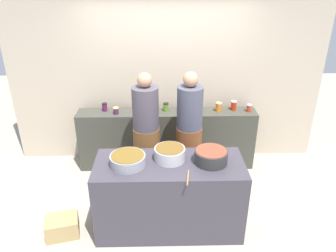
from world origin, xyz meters
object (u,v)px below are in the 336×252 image
preserve_jar_8 (249,108)px  wooden_spoon (188,178)px  cooking_pot_center (170,154)px  cook_in_cap (189,138)px  preserve_jar_6 (219,107)px  cooking_pot_left (128,160)px  preserve_jar_7 (234,106)px  preserve_jar_3 (166,107)px  bread_crate (62,226)px  preserve_jar_0 (105,107)px  preserve_jar_2 (142,108)px  preserve_jar_1 (116,111)px  cooking_pot_right (211,156)px  cook_with_tongs (146,139)px  preserve_jar_4 (181,106)px  preserve_jar_5 (198,107)px

preserve_jar_8 → wooden_spoon: 1.98m
cooking_pot_center → cook_in_cap: 0.82m
preserve_jar_6 → cooking_pot_center: preserve_jar_6 is taller
cooking_pot_left → cook_in_cap: size_ratio=0.23×
preserve_jar_7 → cooking_pot_left: 2.08m
preserve_jar_3 → bread_crate: 2.19m
cook_in_cap → cooking_pot_center: bearing=-110.8°
preserve_jar_0 → wooden_spoon: 2.08m
preserve_jar_2 → preserve_jar_8: (1.60, -0.04, -0.00)m
preserve_jar_1 → cook_in_cap: cook_in_cap is taller
preserve_jar_0 → cooking_pot_left: (0.47, -1.48, -0.02)m
preserve_jar_0 → preserve_jar_2: size_ratio=1.07×
preserve_jar_1 → preserve_jar_6: preserve_jar_6 is taller
cooking_pot_right → wooden_spoon: size_ratio=1.42×
bread_crate → cook_with_tongs: bearing=43.8°
preserve_jar_4 → preserve_jar_7: preserve_jar_7 is taller
preserve_jar_1 → cooking_pot_center: cooking_pot_center is taller
preserve_jar_7 → cook_in_cap: (-0.72, -0.62, -0.22)m
preserve_jar_6 → preserve_jar_3: bearing=177.7°
cook_with_tongs → bread_crate: (-0.98, -0.94, -0.66)m
preserve_jar_8 → preserve_jar_4: bearing=176.2°
preserve_jar_1 → cooking_pot_left: size_ratio=0.26×
preserve_jar_2 → preserve_jar_3: 0.36m
wooden_spoon → bread_crate: size_ratio=0.70×
preserve_jar_2 → wooden_spoon: size_ratio=0.44×
preserve_jar_0 → preserve_jar_1: preserve_jar_0 is taller
cook_with_tongs → wooden_spoon: bearing=-66.8°
preserve_jar_1 → preserve_jar_6: 1.53m
cook_with_tongs → cook_in_cap: cook_in_cap is taller
preserve_jar_1 → wooden_spoon: size_ratio=0.39×
preserve_jar_0 → preserve_jar_8: bearing=-2.0°
cook_in_cap → cooking_pot_right: bearing=-77.8°
wooden_spoon → cook_in_cap: size_ratio=0.15×
preserve_jar_0 → bread_crate: preserve_jar_0 is taller
preserve_jar_1 → preserve_jar_0: bearing=147.0°
preserve_jar_4 → cook_with_tongs: (-0.51, -0.63, -0.22)m
preserve_jar_6 → preserve_jar_7: 0.24m
preserve_jar_0 → preserve_jar_6: (1.71, -0.05, 0.01)m
preserve_jar_4 → preserve_jar_7: bearing=-0.2°
preserve_jar_1 → preserve_jar_5: 1.22m
preserve_jar_4 → cook_in_cap: (0.07, -0.62, -0.21)m
cook_in_cap → cook_with_tongs: bearing=-179.1°
preserve_jar_3 → cooking_pot_center: 1.36m
preserve_jar_1 → preserve_jar_5: (1.22, 0.09, 0.01)m
preserve_jar_5 → wooden_spoon: preserve_jar_5 is taller
preserve_jar_6 → bread_crate: 2.70m
preserve_jar_3 → preserve_jar_6: size_ratio=0.91×
preserve_jar_5 → cook_with_tongs: size_ratio=0.07×
preserve_jar_6 → preserve_jar_5: bearing=175.5°
preserve_jar_2 → cooking_pot_center: size_ratio=0.33×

